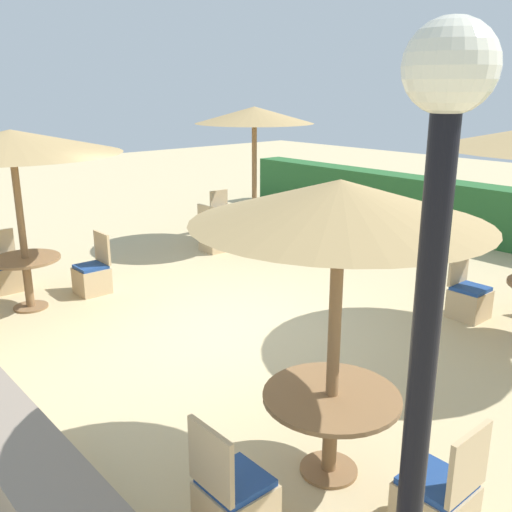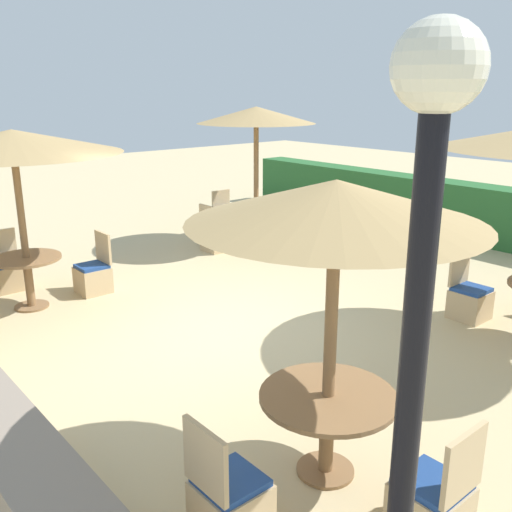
{
  "view_description": "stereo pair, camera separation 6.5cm",
  "coord_description": "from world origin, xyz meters",
  "px_view_note": "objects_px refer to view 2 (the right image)",
  "views": [
    {
      "loc": [
        5.52,
        -4.2,
        3.06
      ],
      "look_at": [
        0.0,
        0.6,
        0.9
      ],
      "focal_mm": 40.0,
      "sensor_mm": 36.0,
      "label": 1
    },
    {
      "loc": [
        5.56,
        -4.15,
        3.06
      ],
      "look_at": [
        0.0,
        0.6,
        0.9
      ],
      "focal_mm": 40.0,
      "sensor_mm": 36.0,
      "label": 2
    }
  ],
  "objects_px": {
    "patio_chair_front_right_south": "(229,501)",
    "patio_chair_front_left_west": "(8,273)",
    "parasol_front_left": "(12,142)",
    "parasol_back_left": "(256,116)",
    "lamp_post": "(421,270)",
    "round_table_front_left": "(28,269)",
    "round_table_back_left": "(256,215)",
    "patio_chair_front_right_east": "(433,504)",
    "patio_chair_back_left_west": "(226,222)",
    "round_table_front_right": "(328,411)",
    "patio_chair_back_left_south": "(216,238)",
    "patio_chair_back_right_west": "(469,300)",
    "parasol_front_right": "(336,204)",
    "patio_chair_front_left_north": "(94,276)"
  },
  "relations": [
    {
      "from": "patio_chair_front_right_east",
      "to": "patio_chair_front_left_west",
      "type": "bearing_deg",
      "value": 94.29
    },
    {
      "from": "lamp_post",
      "to": "round_table_front_left",
      "type": "height_order",
      "value": "lamp_post"
    },
    {
      "from": "parasol_front_left",
      "to": "parasol_back_left",
      "type": "relative_size",
      "value": 1.07
    },
    {
      "from": "patio_chair_back_left_south",
      "to": "patio_chair_back_right_west",
      "type": "bearing_deg",
      "value": 7.25
    },
    {
      "from": "round_table_front_right",
      "to": "patio_chair_back_left_south",
      "type": "bearing_deg",
      "value": 151.04
    },
    {
      "from": "lamp_post",
      "to": "round_table_front_right",
      "type": "xyz_separation_m",
      "value": [
        -1.45,
        1.11,
        -1.78
      ]
    },
    {
      "from": "patio_chair_back_left_south",
      "to": "patio_chair_back_left_west",
      "type": "bearing_deg",
      "value": 133.62
    },
    {
      "from": "patio_chair_front_right_south",
      "to": "patio_chair_back_right_west",
      "type": "height_order",
      "value": "same"
    },
    {
      "from": "parasol_front_left",
      "to": "round_table_front_right",
      "type": "bearing_deg",
      "value": 5.53
    },
    {
      "from": "patio_chair_front_right_east",
      "to": "patio_chair_front_left_north",
      "type": "bearing_deg",
      "value": 86.19
    },
    {
      "from": "round_table_back_left",
      "to": "round_table_front_right",
      "type": "bearing_deg",
      "value": -36.02
    },
    {
      "from": "round_table_back_left",
      "to": "patio_chair_back_left_west",
      "type": "distance_m",
      "value": 1.03
    },
    {
      "from": "parasol_front_left",
      "to": "round_table_back_left",
      "type": "distance_m",
      "value": 5.2
    },
    {
      "from": "patio_chair_back_left_west",
      "to": "patio_chair_front_right_south",
      "type": "distance_m",
      "value": 8.75
    },
    {
      "from": "parasol_back_left",
      "to": "patio_chair_front_right_east",
      "type": "relative_size",
      "value": 2.92
    },
    {
      "from": "patio_chair_front_left_west",
      "to": "patio_chair_front_left_north",
      "type": "xyz_separation_m",
      "value": [
        1.0,
        0.96,
        0.0
      ]
    },
    {
      "from": "lamp_post",
      "to": "round_table_front_left",
      "type": "relative_size",
      "value": 3.46
    },
    {
      "from": "round_table_back_left",
      "to": "patio_chair_front_right_east",
      "type": "relative_size",
      "value": 1.21
    },
    {
      "from": "round_table_back_left",
      "to": "parasol_front_right",
      "type": "distance_m",
      "value": 7.54
    },
    {
      "from": "patio_chair_back_right_west",
      "to": "patio_chair_back_left_west",
      "type": "bearing_deg",
      "value": -93.63
    },
    {
      "from": "round_table_back_left",
      "to": "patio_chair_back_right_west",
      "type": "relative_size",
      "value": 1.21
    },
    {
      "from": "lamp_post",
      "to": "patio_chair_back_right_west",
      "type": "bearing_deg",
      "value": 115.74
    },
    {
      "from": "parasol_front_left",
      "to": "parasol_back_left",
      "type": "height_order",
      "value": "parasol_back_left"
    },
    {
      "from": "parasol_front_left",
      "to": "patio_chair_back_left_west",
      "type": "bearing_deg",
      "value": 108.52
    },
    {
      "from": "patio_chair_back_right_west",
      "to": "patio_chair_front_left_north",
      "type": "bearing_deg",
      "value": -51.32
    },
    {
      "from": "parasol_back_left",
      "to": "parasol_front_right",
      "type": "relative_size",
      "value": 1.11
    },
    {
      "from": "round_table_back_left",
      "to": "parasol_front_right",
      "type": "bearing_deg",
      "value": -36.02
    },
    {
      "from": "parasol_back_left",
      "to": "parasol_front_left",
      "type": "bearing_deg",
      "value": -82.56
    },
    {
      "from": "parasol_back_left",
      "to": "patio_chair_back_left_south",
      "type": "xyz_separation_m",
      "value": [
        -0.02,
        -1.02,
        -2.28
      ]
    },
    {
      "from": "lamp_post",
      "to": "round_table_front_right",
      "type": "bearing_deg",
      "value": 142.54
    },
    {
      "from": "parasol_front_left",
      "to": "patio_chair_front_left_north",
      "type": "relative_size",
      "value": 3.13
    },
    {
      "from": "round_table_front_left",
      "to": "patio_chair_back_right_west",
      "type": "relative_size",
      "value": 1.03
    },
    {
      "from": "patio_chair_front_left_west",
      "to": "patio_chair_back_left_west",
      "type": "distance_m",
      "value": 4.85
    },
    {
      "from": "parasol_back_left",
      "to": "patio_chair_front_right_south",
      "type": "distance_m",
      "value": 8.32
    },
    {
      "from": "parasol_front_right",
      "to": "patio_chair_back_right_west",
      "type": "distance_m",
      "value": 4.52
    },
    {
      "from": "patio_chair_back_left_south",
      "to": "patio_chair_front_right_east",
      "type": "height_order",
      "value": "same"
    },
    {
      "from": "parasol_front_left",
      "to": "round_table_front_left",
      "type": "bearing_deg",
      "value": 153.43
    },
    {
      "from": "round_table_front_right",
      "to": "patio_chair_front_right_south",
      "type": "bearing_deg",
      "value": -89.16
    },
    {
      "from": "patio_chair_front_right_east",
      "to": "patio_chair_front_right_south",
      "type": "height_order",
      "value": "same"
    },
    {
      "from": "parasol_back_left",
      "to": "patio_chair_back_right_west",
      "type": "relative_size",
      "value": 2.92
    },
    {
      "from": "lamp_post",
      "to": "patio_chair_front_right_south",
      "type": "xyz_separation_m",
      "value": [
        -1.44,
        0.09,
        -2.09
      ]
    },
    {
      "from": "patio_chair_front_left_north",
      "to": "patio_chair_back_right_west",
      "type": "bearing_deg",
      "value": -141.32
    },
    {
      "from": "round_table_front_left",
      "to": "parasol_front_right",
      "type": "bearing_deg",
      "value": 5.53
    },
    {
      "from": "round_table_front_left",
      "to": "patio_chair_back_left_west",
      "type": "height_order",
      "value": "patio_chair_back_left_west"
    },
    {
      "from": "patio_chair_back_right_west",
      "to": "patio_chair_front_right_south",
      "type": "bearing_deg",
      "value": 11.35
    },
    {
      "from": "patio_chair_back_left_west",
      "to": "round_table_front_right",
      "type": "bearing_deg",
      "value": 58.1
    },
    {
      "from": "patio_chair_back_left_south",
      "to": "patio_chair_back_left_west",
      "type": "relative_size",
      "value": 1.0
    },
    {
      "from": "patio_chair_front_right_south",
      "to": "patio_chair_front_left_west",
      "type": "bearing_deg",
      "value": 175.26
    },
    {
      "from": "patio_chair_back_left_south",
      "to": "patio_chair_front_right_east",
      "type": "distance_m",
      "value": 7.65
    },
    {
      "from": "patio_chair_back_left_south",
      "to": "patio_chair_front_right_east",
      "type": "bearing_deg",
      "value": -25.14
    }
  ]
}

